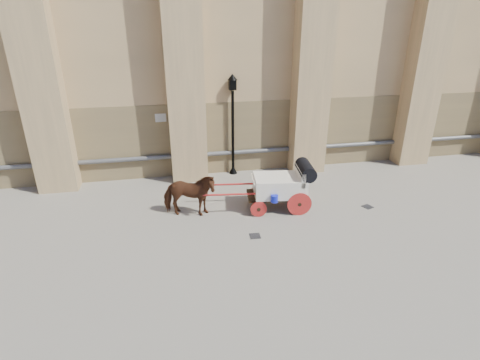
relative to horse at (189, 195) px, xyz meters
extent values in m
plane|color=gray|center=(1.25, -0.39, -0.75)|extent=(90.00, 90.00, 0.00)
cube|color=olive|center=(3.25, 3.76, 0.75)|extent=(44.00, 0.35, 3.00)
cylinder|color=#59595B|center=(3.25, 3.49, 0.15)|extent=(42.00, 0.18, 0.18)
cube|color=beige|center=(-0.75, 3.58, 1.75)|extent=(0.42, 0.04, 0.32)
imported|color=#592E1C|center=(0.00, 0.00, 0.00)|extent=(1.91, 1.19, 1.50)
cube|color=black|center=(2.97, -0.05, -0.25)|extent=(2.09, 1.15, 0.11)
cube|color=white|center=(3.06, -0.07, 0.11)|extent=(1.85, 1.34, 0.63)
cube|color=white|center=(3.74, -0.15, 0.47)|extent=(0.28, 1.14, 0.50)
cube|color=white|center=(2.30, 0.03, 0.34)|extent=(0.44, 1.03, 0.09)
cylinder|color=black|center=(3.92, -0.17, 0.65)|extent=(0.65, 1.19, 0.51)
cylinder|color=red|center=(3.58, -0.70, -0.34)|extent=(0.82, 0.16, 0.82)
cylinder|color=red|center=(3.72, 0.42, -0.34)|extent=(0.82, 0.16, 0.82)
cylinder|color=red|center=(2.23, -0.53, -0.48)|extent=(0.55, 0.12, 0.54)
cylinder|color=red|center=(2.37, 0.59, -0.48)|extent=(0.55, 0.12, 0.54)
cylinder|color=red|center=(1.44, -0.27, 0.02)|extent=(2.17, 0.34, 0.06)
cylinder|color=red|center=(1.54, 0.54, 0.02)|extent=(2.17, 0.34, 0.06)
cylinder|color=#131FCE|center=(2.71, -0.66, -0.07)|extent=(0.24, 0.24, 0.24)
cylinder|color=black|center=(2.10, 3.41, 0.99)|extent=(0.12, 0.12, 3.47)
cone|color=black|center=(2.10, 3.41, -0.58)|extent=(0.35, 0.35, 0.35)
cube|color=black|center=(2.10, 3.41, 2.97)|extent=(0.27, 0.27, 0.41)
cone|color=black|center=(2.10, 3.41, 3.26)|extent=(0.39, 0.39, 0.23)
cube|color=black|center=(1.83, -1.71, -0.74)|extent=(0.34, 0.34, 0.01)
cube|color=black|center=(6.15, -0.61, -0.74)|extent=(0.41, 0.41, 0.01)
camera|label=1|loc=(-0.55, -11.16, 5.29)|focal=28.00mm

